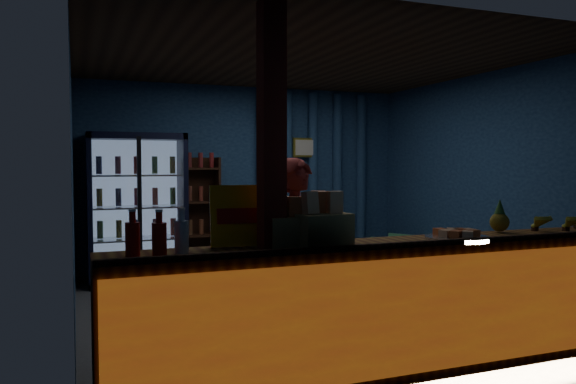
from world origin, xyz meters
name	(u,v)px	position (x,y,z in m)	size (l,w,h in m)	color
ground	(306,306)	(0.00, 0.00, 0.00)	(4.60, 4.60, 0.00)	#515154
room_walls	(307,159)	(0.00, 0.00, 1.57)	(4.60, 4.60, 4.60)	navy
counter	(406,305)	(0.00, -1.91, 0.48)	(4.40, 0.57, 0.99)	brown
support_post	(272,197)	(-1.05, -1.90, 1.30)	(0.16, 0.16, 2.60)	maroon
beverage_cooler	(137,209)	(-1.55, 1.92, 0.93)	(1.20, 0.62, 1.90)	black
bottle_shelf	(200,217)	(-0.70, 2.06, 0.79)	(0.50, 0.28, 1.60)	#3D1E13
curtain_folds	(313,178)	(1.00, 2.14, 1.30)	(1.74, 0.14, 2.50)	navy
framed_picture	(305,148)	(0.85, 2.10, 1.75)	(0.36, 0.04, 0.28)	gold
shopkeeper	(297,255)	(-0.62, -1.29, 0.78)	(0.57, 0.38, 1.57)	maroon
green_chair	(397,254)	(1.90, 1.25, 0.26)	(0.56, 0.58, 0.53)	#5EBC7A
side_table	(320,255)	(0.84, 1.54, 0.26)	(0.68, 0.60, 0.61)	#3D1E13
yellow_sign	(248,215)	(-1.16, -1.71, 1.16)	(0.54, 0.16, 0.42)	#E4A20C
soda_bottles	(158,237)	(-1.80, -1.90, 1.07)	(0.39, 0.17, 0.29)	#A9130B
snack_box_left	(320,228)	(-0.73, -1.98, 1.09)	(0.40, 0.35, 0.39)	tan
snack_box_centre	(295,230)	(-0.89, -1.91, 1.07)	(0.39, 0.34, 0.35)	tan
pastry_tray	(458,236)	(0.41, -1.98, 0.98)	(0.49, 0.49, 0.08)	silver
banana_bunches	(563,222)	(1.62, -1.82, 1.03)	(0.69, 0.28, 0.15)	gold
pineapple	(500,219)	(1.01, -1.74, 1.06)	(0.16, 0.16, 0.27)	olive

